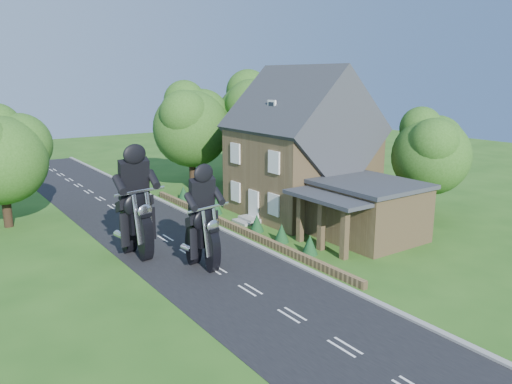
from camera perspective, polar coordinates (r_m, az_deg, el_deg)
ground at (r=25.42m, az=-4.54°, el=-8.83°), size 120.00×120.00×0.00m
road at (r=25.41m, az=-4.54°, el=-8.81°), size 7.00×80.00×0.02m
kerb at (r=27.29m, az=2.12°, el=-7.08°), size 0.30×80.00×0.12m
garden_wall at (r=31.49m, az=-2.44°, el=-4.03°), size 0.30×22.00×0.40m
house at (r=34.96m, az=5.20°, el=4.62°), size 9.54×8.64×10.24m
annex at (r=30.25m, az=12.51°, el=-1.97°), size 7.05×5.94×3.44m
tree_annex_side at (r=35.82m, az=19.61°, el=4.68°), size 5.64×5.20×7.48m
tree_house_right at (r=40.89m, az=9.49°, el=6.93°), size 6.51×6.00×8.40m
tree_behind_house at (r=44.97m, az=0.45°, el=8.99°), size 7.81×7.20×10.08m
tree_behind_left at (r=42.68m, az=-6.99°, el=8.00°), size 6.94×6.40×9.16m
tree_far_road at (r=35.16m, az=-26.61°, el=4.15°), size 6.08×5.60×7.84m
shrub_a at (r=27.39m, az=6.17°, el=-5.99°), size 0.90×0.90×1.10m
shrub_b at (r=29.21m, az=2.93°, el=-4.70°), size 0.90×0.90×1.10m
shrub_c at (r=31.13m, az=0.10°, el=-3.55°), size 0.90×0.90×1.10m
shrub_d at (r=35.18m, az=-4.59°, el=-1.62°), size 0.90×0.90×1.10m
shrub_e at (r=37.29m, az=-6.55°, el=-0.82°), size 0.90×0.90×1.10m
shrub_f at (r=39.45m, az=-8.29°, el=-0.09°), size 0.90×0.90×1.10m
motorcycle_lead at (r=25.38m, az=-6.06°, el=-6.95°), size 0.74×1.78×1.61m
motorcycle_follow at (r=27.50m, az=-13.41°, el=-5.40°), size 0.80×2.02×1.83m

